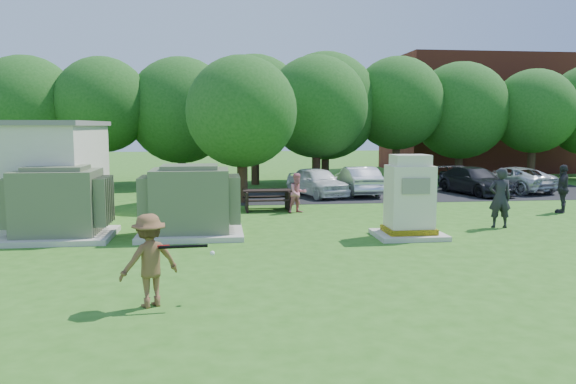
{
  "coord_description": "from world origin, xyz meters",
  "views": [
    {
      "loc": [
        -1.95,
        -11.89,
        3.18
      ],
      "look_at": [
        0.0,
        4.0,
        1.3
      ],
      "focal_mm": 35.0,
      "sensor_mm": 36.0,
      "label": 1
    }
  ],
  "objects": [
    {
      "name": "generator_cabinet",
      "position": [
        3.44,
        3.48,
        1.04
      ],
      "size": [
        1.95,
        1.6,
        2.38
      ],
      "color": "beige",
      "rests_on": "ground"
    },
    {
      "name": "person_at_picnic",
      "position": [
        0.9,
        8.4,
        0.73
      ],
      "size": [
        0.86,
        0.77,
        1.46
      ],
      "primitive_type": "imported",
      "rotation": [
        0.0,
        0.0,
        0.36
      ],
      "color": "#DE7584",
      "rests_on": "ground"
    },
    {
      "name": "person_walking_right",
      "position": [
        10.59,
        7.22,
        0.89
      ],
      "size": [
        1.01,
        1.08,
        1.79
      ],
      "primitive_type": "imported",
      "rotation": [
        0.0,
        0.0,
        4.0
      ],
      "color": "#26252B",
      "rests_on": "ground"
    },
    {
      "name": "car_dark",
      "position": [
        9.97,
        13.05,
        0.63
      ],
      "size": [
        2.59,
        4.6,
        1.26
      ],
      "primitive_type": "imported",
      "rotation": [
        0.0,
        0.0,
        0.2
      ],
      "color": "black",
      "rests_on": "ground"
    },
    {
      "name": "car_silver_a",
      "position": [
        4.45,
        13.57,
        0.66
      ],
      "size": [
        1.5,
        4.03,
        1.31
      ],
      "primitive_type": "imported",
      "rotation": [
        0.0,
        0.0,
        3.17
      ],
      "color": "silver",
      "rests_on": "ground"
    },
    {
      "name": "parking_strip",
      "position": [
        7.0,
        13.5,
        0.01
      ],
      "size": [
        20.0,
        6.0,
        0.01
      ],
      "primitive_type": "cube",
      "color": "#232326",
      "rests_on": "ground"
    },
    {
      "name": "ground",
      "position": [
        0.0,
        0.0,
        0.0
      ],
      "size": [
        120.0,
        120.0,
        0.0
      ],
      "primitive_type": "plane",
      "color": "#2D6619",
      "rests_on": "ground"
    },
    {
      "name": "person_by_generator",
      "position": [
        6.77,
        4.6,
        0.95
      ],
      "size": [
        0.76,
        0.57,
        1.89
      ],
      "primitive_type": "imported",
      "rotation": [
        0.0,
        0.0,
        2.96
      ],
      "color": "black",
      "rests_on": "ground"
    },
    {
      "name": "picnic_table",
      "position": [
        -0.16,
        9.18,
        0.49
      ],
      "size": [
        1.82,
        1.36,
        0.78
      ],
      "color": "black",
      "rests_on": "ground"
    },
    {
      "name": "tree_row",
      "position": [
        1.75,
        18.5,
        4.15
      ],
      "size": [
        41.3,
        13.3,
        7.3
      ],
      "color": "#47301E",
      "rests_on": "ground"
    },
    {
      "name": "brick_building",
      "position": [
        18.0,
        27.0,
        4.0
      ],
      "size": [
        15.0,
        8.0,
        8.0
      ],
      "primitive_type": "cube",
      "color": "maroon",
      "rests_on": "ground"
    },
    {
      "name": "batter",
      "position": [
        -3.2,
        -1.98,
        0.83
      ],
      "size": [
        1.24,
        1.06,
        1.66
      ],
      "primitive_type": "imported",
      "rotation": [
        0.0,
        0.0,
        3.65
      ],
      "color": "brown",
      "rests_on": "ground"
    },
    {
      "name": "transformer_right",
      "position": [
        -2.8,
        4.5,
        0.97
      ],
      "size": [
        3.0,
        2.4,
        2.07
      ],
      "color": "beige",
      "rests_on": "ground"
    },
    {
      "name": "batting_equipment",
      "position": [
        -2.59,
        -2.04,
        1.05
      ],
      "size": [
        1.01,
        0.41,
        0.28
      ],
      "color": "black",
      "rests_on": "ground"
    },
    {
      "name": "car_silver_b",
      "position": [
        12.19,
        13.85,
        0.61
      ],
      "size": [
        3.24,
        4.78,
        1.22
      ],
      "primitive_type": "imported",
      "rotation": [
        0.0,
        0.0,
        3.45
      ],
      "color": "silver",
      "rests_on": "ground"
    },
    {
      "name": "transformer_left",
      "position": [
        -6.5,
        4.5,
        0.97
      ],
      "size": [
        3.0,
        2.4,
        2.07
      ],
      "color": "beige",
      "rests_on": "ground"
    },
    {
      "name": "car_white",
      "position": [
        2.47,
        13.22,
        0.66
      ],
      "size": [
        2.72,
        4.18,
        1.32
      ],
      "primitive_type": "imported",
      "rotation": [
        0.0,
        0.0,
        0.32
      ],
      "color": "white",
      "rests_on": "ground"
    }
  ]
}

